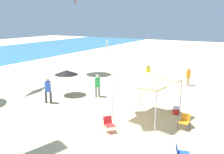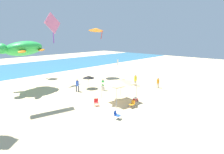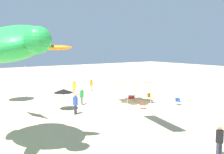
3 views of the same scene
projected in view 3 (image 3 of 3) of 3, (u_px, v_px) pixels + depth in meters
ground at (140, 108)px, 25.86m from camera, size 120.00×120.00×0.10m
canopy_tent at (131, 79)px, 28.13m from camera, size 3.70×3.46×2.90m
beach_umbrella at (63, 91)px, 24.99m from camera, size 1.86×1.86×2.04m
folding_chair_left_of_tent at (150, 96)px, 29.44m from camera, size 0.66×0.58×0.82m
folding_chair_near_cooler at (178, 101)px, 27.01m from camera, size 0.67×0.74×0.82m
folding_chair_facing_ocean at (142, 104)px, 25.45m from camera, size 0.78×0.81×0.82m
cooler_box at (131, 97)px, 30.55m from camera, size 0.69×0.53×0.40m
banner_flag at (26, 79)px, 30.84m from camera, size 0.36×0.06×3.85m
person_by_tent at (91, 84)px, 35.91m from camera, size 0.42×0.39×1.63m
person_near_umbrella at (82, 95)px, 27.12m from camera, size 0.46×0.42×1.78m
person_beachcomber at (74, 86)px, 32.78m from camera, size 0.50×0.45×1.88m
person_kite_handler at (220, 138)px, 14.30m from camera, size 0.42×0.47×1.75m
person_far_stroller at (75, 102)px, 23.32m from camera, size 0.45×0.45×1.89m
kite_turtle_green at (11, 44)px, 15.09m from camera, size 7.00×6.28×3.06m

